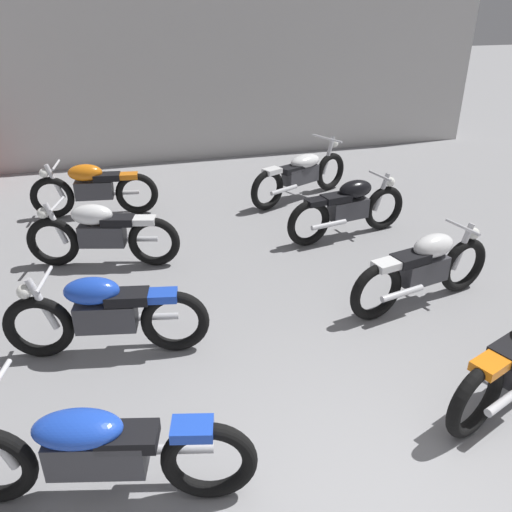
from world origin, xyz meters
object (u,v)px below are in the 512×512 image
Objects in this scene: motorcycle_left_row_0 at (95,451)px; motorcycle_left_row_2 at (102,233)px; motorcycle_right_row_1 at (424,268)px; motorcycle_right_row_2 at (349,207)px; motorcycle_right_row_3 at (301,174)px; motorcycle_left_row_1 at (105,313)px; motorcycle_left_row_3 at (93,188)px.

motorcycle_left_row_0 is 1.10× the size of motorcycle_left_row_2.
motorcycle_right_row_2 is (-0.03, 1.92, 0.00)m from motorcycle_right_row_1.
motorcycle_right_row_3 reaches higher than motorcycle_right_row_2.
motorcycle_left_row_0 is 1.71m from motorcycle_left_row_1.
motorcycle_right_row_3 is at bearing 92.34° from motorcycle_right_row_1.
motorcycle_left_row_3 is at bearing 152.49° from motorcycle_right_row_2.
motorcycle_right_row_2 is 0.97× the size of motorcycle_right_row_3.
motorcycle_right_row_2 is (3.42, 1.91, 0.00)m from motorcycle_left_row_1.
motorcycle_left_row_0 reaches higher than motorcycle_left_row_3.
motorcycle_right_row_3 is (-0.12, 1.66, -0.01)m from motorcycle_right_row_2.
motorcycle_left_row_3 is 0.97× the size of motorcycle_right_row_3.
motorcycle_left_row_2 and motorcycle_left_row_3 have the same top height.
motorcycle_left_row_3 is at bearing 89.94° from motorcycle_left_row_0.
motorcycle_right_row_1 is at bearing -29.50° from motorcycle_left_row_2.
motorcycle_left_row_0 is at bearing -91.60° from motorcycle_left_row_2.
motorcycle_left_row_1 and motorcycle_right_row_1 have the same top height.
motorcycle_right_row_3 reaches higher than motorcycle_left_row_1.
motorcycle_right_row_3 reaches higher than motorcycle_left_row_2.
motorcycle_left_row_1 is 0.97× the size of motorcycle_right_row_3.
motorcycle_right_row_2 is at bearing -27.51° from motorcycle_left_row_3.
motorcycle_left_row_2 is at bearing 150.50° from motorcycle_right_row_1.
motorcycle_right_row_3 reaches higher than motorcycle_left_row_3.
motorcycle_right_row_1 is 1.92m from motorcycle_right_row_2.
motorcycle_right_row_2 is (3.42, -0.03, 0.00)m from motorcycle_left_row_2.
motorcycle_left_row_2 is at bearing -86.94° from motorcycle_left_row_3.
motorcycle_right_row_1 is at bearing -87.66° from motorcycle_right_row_3.
motorcycle_right_row_1 is 3.59m from motorcycle_right_row_3.
motorcycle_left_row_0 reaches higher than motorcycle_right_row_2.
motorcycle_right_row_1 is (3.45, -0.01, 0.00)m from motorcycle_left_row_1.
motorcycle_left_row_1 is 4.86m from motorcycle_right_row_3.
motorcycle_right_row_1 is (3.55, -3.75, 0.00)m from motorcycle_left_row_3.
motorcycle_left_row_3 is at bearing 93.06° from motorcycle_left_row_2.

